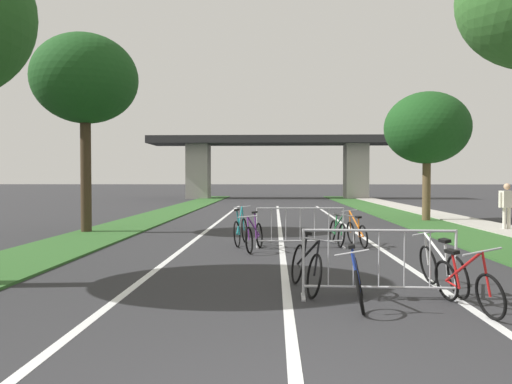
% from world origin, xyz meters
% --- Properties ---
extents(grass_verge_left, '(2.25, 50.19, 0.05)m').
position_xyz_m(grass_verge_left, '(-5.73, 20.53, 0.03)').
color(grass_verge_left, '#2D5B26').
rests_on(grass_verge_left, ground).
extents(grass_verge_right, '(2.25, 50.19, 0.05)m').
position_xyz_m(grass_verge_right, '(5.73, 20.53, 0.03)').
color(grass_verge_right, '#2D5B26').
rests_on(grass_verge_right, ground).
extents(sidewalk_path_right, '(1.70, 50.19, 0.08)m').
position_xyz_m(sidewalk_path_right, '(7.71, 20.53, 0.04)').
color(sidewalk_path_right, '#ADA89E').
rests_on(sidewalk_path_right, ground).
extents(lane_stripe_center, '(0.14, 29.03, 0.01)m').
position_xyz_m(lane_stripe_center, '(0.00, 14.52, 0.00)').
color(lane_stripe_center, silver).
rests_on(lane_stripe_center, ground).
extents(lane_stripe_right_lane, '(0.14, 29.03, 0.01)m').
position_xyz_m(lane_stripe_right_lane, '(2.53, 14.52, 0.00)').
color(lane_stripe_right_lane, silver).
rests_on(lane_stripe_right_lane, ground).
extents(lane_stripe_left_lane, '(0.14, 29.03, 0.01)m').
position_xyz_m(lane_stripe_left_lane, '(-2.53, 14.52, 0.00)').
color(lane_stripe_left_lane, silver).
rests_on(lane_stripe_left_lane, ground).
extents(overpass_bridge, '(22.79, 4.38, 5.55)m').
position_xyz_m(overpass_bridge, '(0.00, 41.48, 4.08)').
color(overpass_bridge, '#2D2D30').
rests_on(overpass_bridge, ground).
extents(tree_left_pine_far, '(3.45, 3.45, 6.56)m').
position_xyz_m(tree_left_pine_far, '(-6.43, 12.83, 5.05)').
color(tree_left_pine_far, '#3D2D1E').
rests_on(tree_left_pine_far, ground).
extents(tree_right_pine_near, '(3.53, 3.53, 5.43)m').
position_xyz_m(tree_right_pine_near, '(6.20, 17.75, 3.91)').
color(tree_right_pine_near, brown).
rests_on(tree_right_pine_near, ground).
extents(crowd_barrier_nearest, '(2.32, 0.51, 1.05)m').
position_xyz_m(crowd_barrier_nearest, '(1.37, 4.03, 0.52)').
color(crowd_barrier_nearest, '#ADADB2').
rests_on(crowd_barrier_nearest, ground).
extents(crowd_barrier_second, '(2.32, 0.55, 1.05)m').
position_xyz_m(crowd_barrier_second, '(0.48, 9.53, 0.52)').
color(crowd_barrier_second, '#ADADB2').
rests_on(crowd_barrier_second, ground).
extents(bicycle_purple_0, '(0.61, 1.74, 0.97)m').
position_xyz_m(bicycle_purple_0, '(-0.70, 8.98, 0.37)').
color(bicycle_purple_0, black).
rests_on(bicycle_purple_0, ground).
extents(bicycle_black_1, '(0.66, 1.74, 0.93)m').
position_xyz_m(bicycle_black_1, '(0.31, 4.56, 0.38)').
color(bicycle_black_1, black).
rests_on(bicycle_black_1, ground).
extents(bicycle_green_2, '(0.54, 1.65, 0.90)m').
position_xyz_m(bicycle_green_2, '(1.50, 10.08, 0.36)').
color(bicycle_green_2, black).
rests_on(bicycle_green_2, ground).
extents(bicycle_blue_3, '(0.61, 1.70, 0.87)m').
position_xyz_m(bicycle_blue_3, '(1.00, 3.69, 0.35)').
color(bicycle_blue_3, black).
rests_on(bicycle_blue_3, ground).
extents(bicycle_orange_4, '(0.54, 1.63, 0.95)m').
position_xyz_m(bicycle_orange_4, '(2.01, 9.96, 0.35)').
color(bicycle_orange_4, black).
rests_on(bicycle_orange_4, ground).
extents(bicycle_white_5, '(0.52, 1.74, 0.93)m').
position_xyz_m(bicycle_white_5, '(2.48, 4.57, 0.38)').
color(bicycle_white_5, black).
rests_on(bicycle_white_5, ground).
extents(bicycle_red_6, '(0.54, 1.61, 0.93)m').
position_xyz_m(bicycle_red_6, '(2.44, 3.46, 0.35)').
color(bicycle_red_6, black).
rests_on(bicycle_red_6, ground).
extents(bicycle_teal_7, '(0.48, 1.68, 1.05)m').
position_xyz_m(bicycle_teal_7, '(-1.11, 10.03, 0.40)').
color(bicycle_teal_7, black).
rests_on(bicycle_teal_7, ground).
extents(pedestrian_waiting, '(0.58, 0.37, 1.64)m').
position_xyz_m(pedestrian_waiting, '(7.75, 13.89, 1.00)').
color(pedestrian_waiting, beige).
rests_on(pedestrian_waiting, ground).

